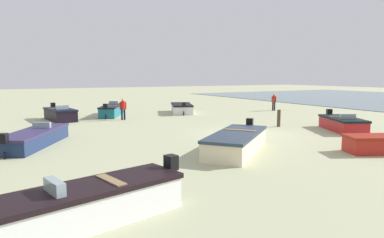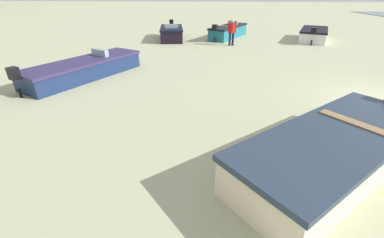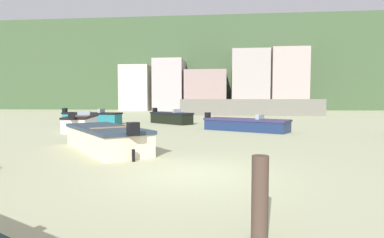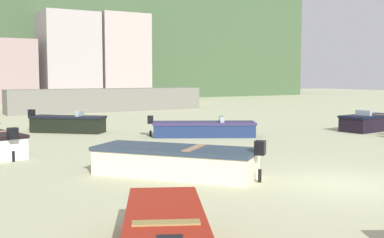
# 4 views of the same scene
# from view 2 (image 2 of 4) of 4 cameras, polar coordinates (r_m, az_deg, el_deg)

# --- Properties ---
(boat_navy_2) EXTENTS (5.19, 3.75, 1.05)m
(boat_navy_2) POSITION_cam_2_polar(r_m,az_deg,el_deg) (11.66, -22.84, 10.36)
(boat_navy_2) COLOR navy
(boat_navy_2) RESTS_ON ground
(boat_teal_3) EXTENTS (4.75, 3.27, 1.19)m
(boat_teal_3) POSITION_cam_2_polar(r_m,az_deg,el_deg) (20.79, 8.14, 18.81)
(boat_teal_3) COLOR #1C687A
(boat_teal_3) RESTS_ON ground
(boat_white_5) EXTENTS (4.42, 3.13, 1.12)m
(boat_white_5) POSITION_cam_2_polar(r_m,az_deg,el_deg) (21.34, 25.54, 16.69)
(boat_white_5) COLOR white
(boat_white_5) RESTS_ON ground
(boat_black_6) EXTENTS (4.08, 2.04, 1.20)m
(boat_black_6) POSITION_cam_2_polar(r_m,az_deg,el_deg) (19.77, -4.59, 18.59)
(boat_black_6) COLOR black
(boat_black_6) RESTS_ON ground
(boat_cream_8) EXTENTS (4.46, 4.89, 1.19)m
(boat_cream_8) POSITION_cam_2_polar(r_m,az_deg,el_deg) (5.85, 29.31, -6.12)
(boat_cream_8) COLOR beige
(boat_cream_8) RESTS_ON ground
(beach_walker_foreground) EXTENTS (0.35, 0.53, 1.62)m
(beach_walker_foreground) POSITION_cam_2_polar(r_m,az_deg,el_deg) (17.61, 8.91, 18.98)
(beach_walker_foreground) COLOR black
(beach_walker_foreground) RESTS_ON ground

